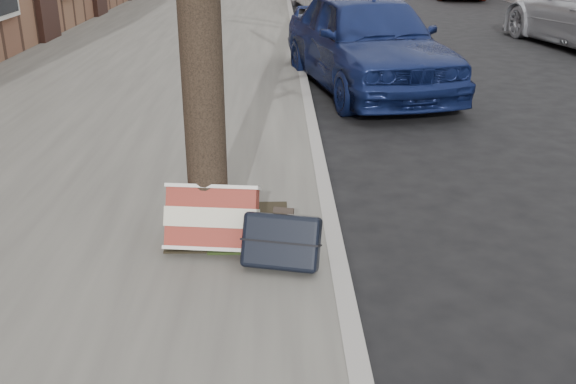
{
  "coord_description": "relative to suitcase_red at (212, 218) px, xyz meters",
  "views": [
    {
      "loc": [
        -1.65,
        -3.09,
        2.15
      ],
      "look_at": [
        -1.58,
        0.8,
        0.56
      ],
      "focal_mm": 40.0,
      "sensor_mm": 36.0,
      "label": 1
    }
  ],
  "objects": [
    {
      "name": "ground",
      "position": [
        2.09,
        -0.84,
        -0.35
      ],
      "size": [
        120.0,
        120.0,
        0.0
      ],
      "primitive_type": "plane",
      "color": "black",
      "rests_on": "ground"
    },
    {
      "name": "near_sidewalk",
      "position": [
        -1.61,
        14.16,
        -0.29
      ],
      "size": [
        5.0,
        70.0,
        0.12
      ],
      "primitive_type": "cube",
      "color": "slate",
      "rests_on": "ground"
    },
    {
      "name": "dirt_patch",
      "position": [
        0.09,
        0.36,
        -0.23
      ],
      "size": [
        0.85,
        0.85,
        0.02
      ],
      "primitive_type": "cube",
      "color": "black",
      "rests_on": "near_sidewalk"
    },
    {
      "name": "suitcase_red",
      "position": [
        0.0,
        0.0,
        0.0
      ],
      "size": [
        0.64,
        0.39,
        0.47
      ],
      "primitive_type": "cube",
      "rotation": [
        -0.42,
        0.0,
        -0.11
      ],
      "color": "maroon",
      "rests_on": "near_sidewalk"
    },
    {
      "name": "suitcase_navy",
      "position": [
        0.46,
        -0.27,
        -0.04
      ],
      "size": [
        0.55,
        0.39,
        0.39
      ],
      "primitive_type": "cube",
      "rotation": [
        -0.42,
        0.0,
        -0.22
      ],
      "color": "black",
      "rests_on": "near_sidewalk"
    },
    {
      "name": "car_near_front",
      "position": [
        1.72,
        5.23,
        0.34
      ],
      "size": [
        2.42,
        4.32,
        1.39
      ],
      "primitive_type": "imported",
      "rotation": [
        0.0,
        0.0,
        0.2
      ],
      "color": "#121E50",
      "rests_on": "ground"
    }
  ]
}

